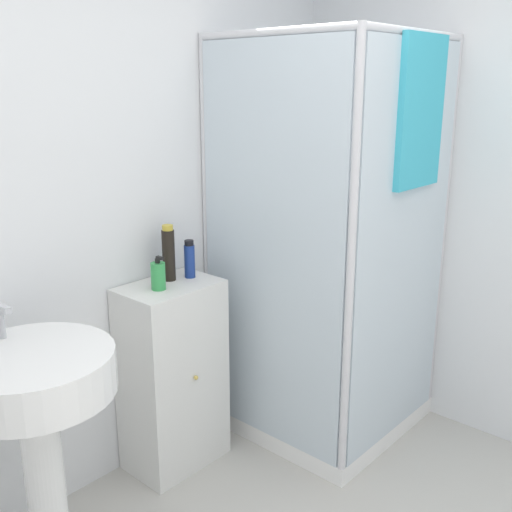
% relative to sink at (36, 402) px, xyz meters
% --- Properties ---
extents(wall_back, '(6.40, 0.06, 2.50)m').
position_rel_sink_xyz_m(wall_back, '(0.34, 0.38, 0.53)').
color(wall_back, silver).
rests_on(wall_back, ground_plane).
extents(shower_enclosure, '(0.89, 0.92, 2.00)m').
position_rel_sink_xyz_m(shower_enclosure, '(1.51, -0.18, -0.16)').
color(shower_enclosure, white).
rests_on(shower_enclosure, ground_plane).
extents(vanity_cabinet, '(0.45, 0.32, 0.90)m').
position_rel_sink_xyz_m(vanity_cabinet, '(0.77, 0.20, -0.27)').
color(vanity_cabinet, silver).
rests_on(vanity_cabinet, ground_plane).
extents(sink, '(0.56, 0.56, 1.03)m').
position_rel_sink_xyz_m(sink, '(0.00, 0.00, 0.00)').
color(sink, white).
rests_on(sink, ground_plane).
extents(soap_dispenser, '(0.06, 0.07, 0.15)m').
position_rel_sink_xyz_m(soap_dispenser, '(0.70, 0.18, 0.25)').
color(soap_dispenser, green).
rests_on(soap_dispenser, vanity_cabinet).
extents(shampoo_bottle_tall_black, '(0.06, 0.06, 0.26)m').
position_rel_sink_xyz_m(shampoo_bottle_tall_black, '(0.82, 0.25, 0.31)').
color(shampoo_bottle_tall_black, black).
rests_on(shampoo_bottle_tall_black, vanity_cabinet).
extents(shampoo_bottle_blue, '(0.05, 0.05, 0.18)m').
position_rel_sink_xyz_m(shampoo_bottle_blue, '(0.91, 0.21, 0.27)').
color(shampoo_bottle_blue, navy).
rests_on(shampoo_bottle_blue, vanity_cabinet).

